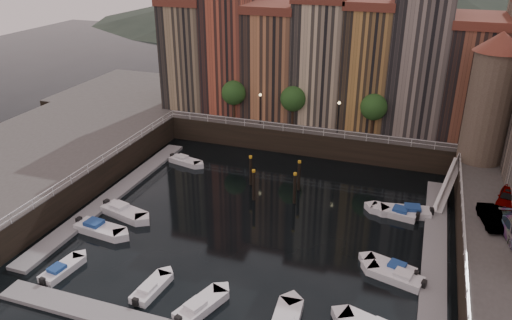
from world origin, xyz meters
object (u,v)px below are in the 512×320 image
at_px(gangway, 448,183).
at_px(boat_left_2, 124,212).
at_px(mooring_pilings, 274,180).
at_px(boat_left_1, 99,229).
at_px(car_a, 508,198).
at_px(car_b, 491,218).
at_px(corner_tower, 491,96).
at_px(boat_left_4, 185,161).

height_order(gangway, boat_left_2, gangway).
bearing_deg(mooring_pilings, boat_left_1, -136.12).
bearing_deg(boat_left_1, car_a, 24.93).
bearing_deg(mooring_pilings, car_a, -1.28).
bearing_deg(car_b, corner_tower, 78.35).
relative_size(gangway, boat_left_1, 1.60).
bearing_deg(boat_left_1, boat_left_2, 89.23).
bearing_deg(gangway, mooring_pilings, -164.13).
distance_m(boat_left_2, boat_left_4, 13.13).
height_order(boat_left_1, boat_left_2, boat_left_2).
bearing_deg(corner_tower, boat_left_4, -170.52).
relative_size(gangway, boat_left_2, 1.56).
bearing_deg(boat_left_4, boat_left_2, -77.44).
bearing_deg(boat_left_4, boat_left_1, -78.75).
xyz_separation_m(boat_left_2, car_a, (34.87, 8.68, 3.33)).
xyz_separation_m(mooring_pilings, car_a, (22.16, -0.50, 2.08)).
xyz_separation_m(boat_left_4, car_b, (33.07, -8.53, 3.33)).
distance_m(boat_left_4, car_b, 34.31).
distance_m(mooring_pilings, boat_left_4, 13.27).
distance_m(boat_left_1, boat_left_2, 3.46).
height_order(boat_left_2, boat_left_4, boat_left_2).
distance_m(boat_left_2, car_a, 36.09).
bearing_deg(boat_left_2, gangway, 39.50).
distance_m(gangway, car_b, 10.16).
bearing_deg(car_b, boat_left_4, 153.07).
distance_m(gangway, car_a, 7.47).
height_order(corner_tower, car_a, corner_tower).
distance_m(gangway, boat_left_2, 33.26).
height_order(corner_tower, gangway, corner_tower).
distance_m(boat_left_1, car_b, 34.68).
bearing_deg(boat_left_2, car_a, 28.34).
distance_m(boat_left_1, boat_left_4, 16.57).
relative_size(corner_tower, car_b, 3.45).
height_order(boat_left_1, car_a, car_a).
height_order(gangway, boat_left_4, gangway).
distance_m(corner_tower, car_b, 15.47).
distance_m(gangway, boat_left_4, 30.03).
distance_m(mooring_pilings, boat_left_2, 15.73).
bearing_deg(corner_tower, car_b, -89.18).
relative_size(boat_left_1, car_a, 1.22).
relative_size(boat_left_2, boat_left_4, 1.21).
xyz_separation_m(car_a, car_b, (-1.69, -4.08, -0.07)).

